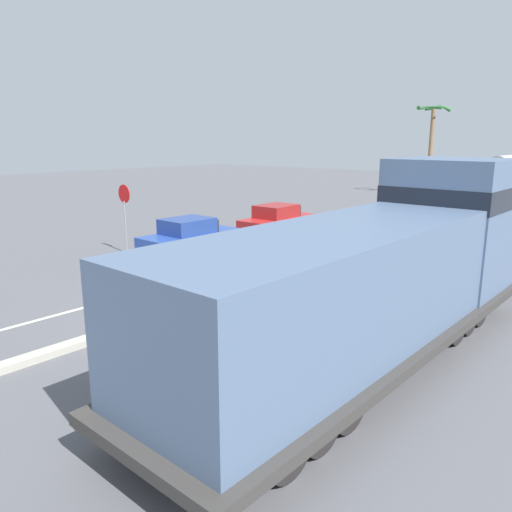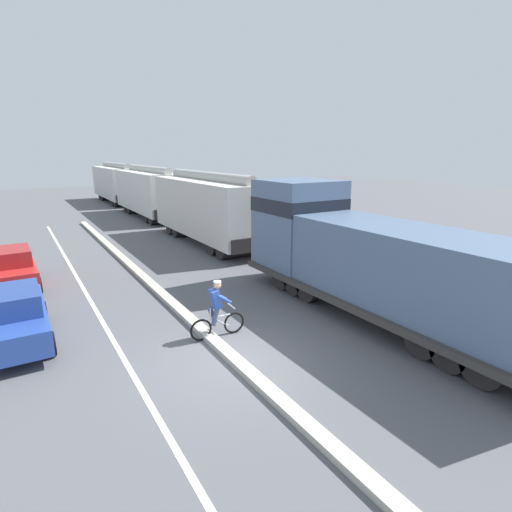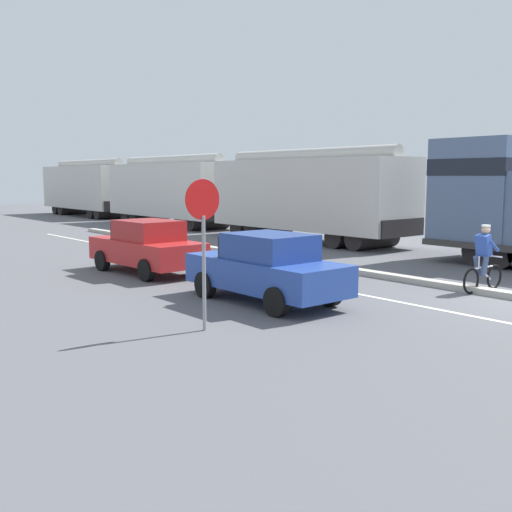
{
  "view_description": "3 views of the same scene",
  "coord_description": "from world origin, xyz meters",
  "px_view_note": "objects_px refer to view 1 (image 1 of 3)",
  "views": [
    {
      "loc": [
        10.24,
        -8.99,
        4.7
      ],
      "look_at": [
        -0.23,
        2.86,
        0.98
      ],
      "focal_mm": 35.0,
      "sensor_mm": 36.0,
      "label": 1
    },
    {
      "loc": [
        -4.35,
        -8.35,
        5.26
      ],
      "look_at": [
        2.69,
        3.2,
        1.73
      ],
      "focal_mm": 28.0,
      "sensor_mm": 36.0,
      "label": 2
    },
    {
      "loc": [
        -13.82,
        -6.44,
        2.92
      ],
      "look_at": [
        -3.64,
        5.75,
        0.82
      ],
      "focal_mm": 42.0,
      "sensor_mm": 36.0,
      "label": 3
    }
  ],
  "objects_px": {
    "locomotive": "(385,275)",
    "parked_car_red": "(278,221)",
    "cyclist": "(237,272)",
    "palm_tree_near": "(432,133)",
    "stop_sign": "(125,205)",
    "parked_car_blue": "(190,238)"
  },
  "relations": [
    {
      "from": "stop_sign",
      "to": "parked_car_red",
      "type": "bearing_deg",
      "value": 68.82
    },
    {
      "from": "cyclist",
      "to": "stop_sign",
      "type": "xyz_separation_m",
      "value": [
        -7.69,
        1.37,
        1.21
      ]
    },
    {
      "from": "locomotive",
      "to": "parked_car_blue",
      "type": "xyz_separation_m",
      "value": [
        -10.18,
        3.25,
        -0.98
      ]
    },
    {
      "from": "locomotive",
      "to": "parked_car_blue",
      "type": "distance_m",
      "value": 10.73
    },
    {
      "from": "parked_car_red",
      "to": "stop_sign",
      "type": "relative_size",
      "value": 1.48
    },
    {
      "from": "parked_car_blue",
      "to": "parked_car_red",
      "type": "distance_m",
      "value": 5.58
    },
    {
      "from": "parked_car_red",
      "to": "palm_tree_near",
      "type": "bearing_deg",
      "value": 95.99
    },
    {
      "from": "cyclist",
      "to": "stop_sign",
      "type": "height_order",
      "value": "stop_sign"
    },
    {
      "from": "cyclist",
      "to": "stop_sign",
      "type": "relative_size",
      "value": 0.6
    },
    {
      "from": "stop_sign",
      "to": "palm_tree_near",
      "type": "height_order",
      "value": "palm_tree_near"
    },
    {
      "from": "cyclist",
      "to": "stop_sign",
      "type": "bearing_deg",
      "value": 169.87
    },
    {
      "from": "locomotive",
      "to": "stop_sign",
      "type": "relative_size",
      "value": 4.03
    },
    {
      "from": "parked_car_blue",
      "to": "palm_tree_near",
      "type": "distance_m",
      "value": 29.56
    },
    {
      "from": "parked_car_blue",
      "to": "parked_car_red",
      "type": "xyz_separation_m",
      "value": [
        0.01,
        5.58,
        0.0
      ]
    },
    {
      "from": "locomotive",
      "to": "cyclist",
      "type": "bearing_deg",
      "value": 172.67
    },
    {
      "from": "locomotive",
      "to": "stop_sign",
      "type": "bearing_deg",
      "value": 170.98
    },
    {
      "from": "locomotive",
      "to": "parked_car_red",
      "type": "bearing_deg",
      "value": 139.01
    },
    {
      "from": "parked_car_red",
      "to": "cyclist",
      "type": "relative_size",
      "value": 2.48
    },
    {
      "from": "locomotive",
      "to": "parked_car_red",
      "type": "distance_m",
      "value": 13.5
    },
    {
      "from": "parked_car_blue",
      "to": "cyclist",
      "type": "xyz_separation_m",
      "value": [
        5.06,
        -2.6,
        0.0
      ]
    },
    {
      "from": "cyclist",
      "to": "palm_tree_near",
      "type": "distance_m",
      "value": 32.89
    },
    {
      "from": "locomotive",
      "to": "palm_tree_near",
      "type": "xyz_separation_m",
      "value": [
        -12.63,
        32.38,
        3.4
      ]
    }
  ]
}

